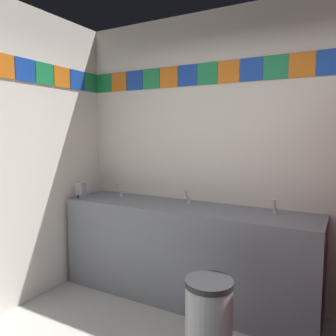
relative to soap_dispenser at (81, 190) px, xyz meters
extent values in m
cube|color=silver|center=(1.86, 0.49, 0.38)|extent=(3.98, 0.08, 2.72)
cube|color=#1E8C4C|center=(-0.03, 0.44, 1.16)|extent=(0.20, 0.01, 0.20)
cube|color=orange|center=(0.18, 0.44, 1.16)|extent=(0.20, 0.01, 0.20)
cube|color=#1947B7|center=(0.39, 0.44, 1.16)|extent=(0.20, 0.01, 0.20)
cube|color=#1E8C4C|center=(0.60, 0.44, 1.16)|extent=(0.20, 0.01, 0.20)
cube|color=orange|center=(0.81, 0.44, 1.16)|extent=(0.20, 0.01, 0.20)
cube|color=#1947B7|center=(1.02, 0.44, 1.16)|extent=(0.20, 0.01, 0.20)
cube|color=#1E8C4C|center=(1.23, 0.44, 1.16)|extent=(0.20, 0.01, 0.20)
cube|color=orange|center=(1.44, 0.44, 1.16)|extent=(0.20, 0.01, 0.20)
cube|color=#1947B7|center=(1.65, 0.44, 1.16)|extent=(0.20, 0.01, 0.20)
cube|color=#1E8C4C|center=(1.86, 0.44, 1.16)|extent=(0.20, 0.01, 0.20)
cube|color=orange|center=(2.07, 0.44, 1.16)|extent=(0.20, 0.01, 0.20)
cube|color=#1947B7|center=(2.28, 0.44, 1.16)|extent=(0.20, 0.01, 0.20)
cube|color=orange|center=(-0.13, -0.73, 1.16)|extent=(0.01, 0.20, 0.20)
cube|color=#1947B7|center=(-0.13, -0.52, 1.16)|extent=(0.01, 0.20, 0.20)
cube|color=#1E8C4C|center=(-0.13, -0.30, 1.16)|extent=(0.01, 0.20, 0.20)
cube|color=orange|center=(-0.13, -0.09, 1.16)|extent=(0.01, 0.20, 0.20)
cube|color=#1947B7|center=(-0.13, 0.13, 1.16)|extent=(0.01, 0.20, 0.20)
cube|color=#1E8C4C|center=(-0.13, 0.34, 1.16)|extent=(0.01, 0.20, 0.20)
cube|color=slate|center=(1.12, 0.16, -0.53)|extent=(2.41, 0.57, 0.90)
cube|color=slate|center=(1.12, 0.43, -0.12)|extent=(2.41, 0.03, 0.08)
cylinder|color=white|center=(0.32, 0.13, -0.13)|extent=(0.34, 0.34, 0.10)
cylinder|color=white|center=(1.12, 0.13, -0.13)|extent=(0.34, 0.34, 0.10)
cylinder|color=white|center=(1.93, 0.13, -0.13)|extent=(0.34, 0.34, 0.10)
cylinder|color=silver|center=(0.32, 0.27, -0.05)|extent=(0.04, 0.04, 0.05)
cylinder|color=silver|center=(0.32, 0.22, 0.02)|extent=(0.02, 0.06, 0.09)
cylinder|color=silver|center=(1.12, 0.27, -0.05)|extent=(0.04, 0.04, 0.05)
cylinder|color=silver|center=(1.12, 0.22, 0.02)|extent=(0.02, 0.06, 0.09)
cylinder|color=silver|center=(1.93, 0.27, -0.05)|extent=(0.04, 0.04, 0.05)
cylinder|color=silver|center=(1.93, 0.22, 0.02)|extent=(0.02, 0.06, 0.09)
cube|color=gray|center=(0.00, 0.00, 0.00)|extent=(0.09, 0.07, 0.16)
cylinder|color=black|center=(0.00, -0.04, -0.06)|extent=(0.02, 0.02, 0.03)
cylinder|color=#999EA3|center=(1.68, -0.58, -0.69)|extent=(0.32, 0.32, 0.57)
cylinder|color=#262628|center=(1.68, -0.58, -0.39)|extent=(0.32, 0.32, 0.04)
camera|label=1|loc=(2.44, -2.52, 0.59)|focal=34.95mm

